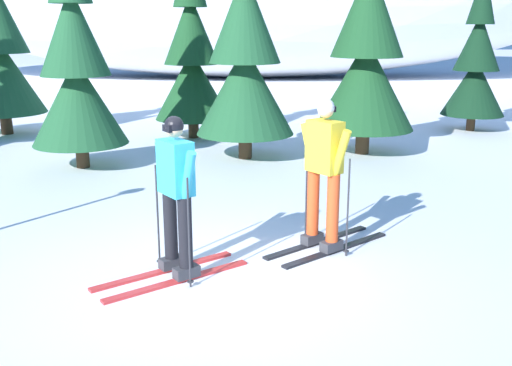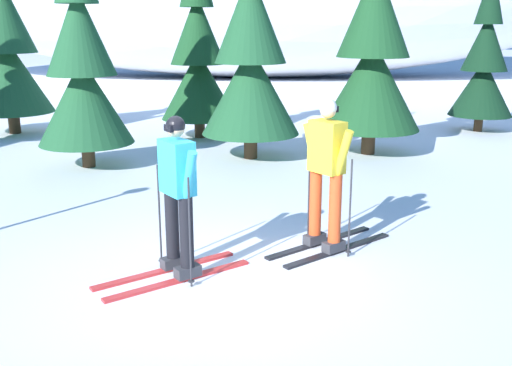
# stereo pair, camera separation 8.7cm
# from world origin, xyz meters

# --- Properties ---
(ground_plane) EXTENTS (120.00, 120.00, 0.00)m
(ground_plane) POSITION_xyz_m (0.00, 0.00, 0.00)
(ground_plane) COLOR white
(skier_cyan_jacket) EXTENTS (1.66, 1.38, 1.77)m
(skier_cyan_jacket) POSITION_xyz_m (-0.31, 0.14, 0.93)
(skier_cyan_jacket) COLOR red
(skier_cyan_jacket) RESTS_ON ground
(skier_yellow_jacket) EXTENTS (1.63, 1.45, 1.86)m
(skier_yellow_jacket) POSITION_xyz_m (1.37, 0.93, 0.98)
(skier_yellow_jacket) COLOR black
(skier_yellow_jacket) RESTS_ON ground
(pine_tree_left) EXTENTS (2.05, 2.05, 5.32)m
(pine_tree_left) POSITION_xyz_m (-5.75, 8.84, 2.22)
(pine_tree_left) COLOR #47301E
(pine_tree_left) RESTS_ON ground
(pine_tree_center_left) EXTENTS (1.80, 1.80, 4.67)m
(pine_tree_center_left) POSITION_xyz_m (-2.81, 5.24, 1.95)
(pine_tree_center_left) COLOR #47301E
(pine_tree_center_left) RESTS_ON ground
(pine_tree_center) EXTENTS (1.81, 1.81, 4.70)m
(pine_tree_center) POSITION_xyz_m (-0.97, 8.34, 1.96)
(pine_tree_center) COLOR #47301E
(pine_tree_center) RESTS_ON ground
(pine_tree_center_right) EXTENTS (1.99, 1.99, 5.15)m
(pine_tree_center_right) POSITION_xyz_m (0.33, 6.05, 2.15)
(pine_tree_center_right) COLOR #47301E
(pine_tree_center_right) RESTS_ON ground
(pine_tree_right) EXTENTS (2.08, 2.08, 5.39)m
(pine_tree_right) POSITION_xyz_m (2.83, 6.52, 2.26)
(pine_tree_right) COLOR #47301E
(pine_tree_right) RESTS_ON ground
(pine_tree_far_right) EXTENTS (1.58, 1.58, 4.10)m
(pine_tree_far_right) POSITION_xyz_m (6.16, 9.34, 1.72)
(pine_tree_far_right) COLOR #47301E
(pine_tree_far_right) RESTS_ON ground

